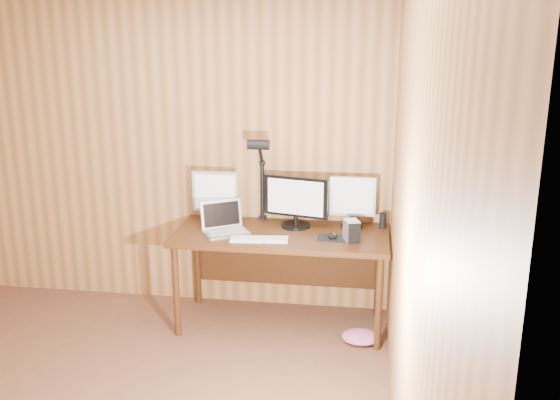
% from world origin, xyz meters
% --- Properties ---
extents(room_shell, '(4.00, 4.00, 4.00)m').
position_xyz_m(room_shell, '(0.00, 0.00, 1.25)').
color(room_shell, brown).
rests_on(room_shell, ground).
extents(desk, '(1.60, 0.70, 0.75)m').
position_xyz_m(desk, '(0.93, 1.70, 0.63)').
color(desk, '#3B1F0C').
rests_on(desk, floor).
extents(monitor_center, '(0.50, 0.22, 0.40)m').
position_xyz_m(monitor_center, '(1.02, 1.79, 0.95)').
color(monitor_center, black).
rests_on(monitor_center, desk).
extents(monitor_left, '(0.36, 0.17, 0.41)m').
position_xyz_m(monitor_left, '(0.39, 1.81, 0.97)').
color(monitor_left, black).
rests_on(monitor_left, desk).
extents(monitor_right, '(0.35, 0.17, 0.40)m').
position_xyz_m(monitor_right, '(1.45, 1.84, 0.96)').
color(monitor_right, black).
rests_on(monitor_right, desk).
extents(laptop, '(0.40, 0.37, 0.23)m').
position_xyz_m(laptop, '(0.50, 1.59, 0.81)').
color(laptop, silver).
rests_on(laptop, desk).
extents(keyboard, '(0.43, 0.16, 0.02)m').
position_xyz_m(keyboard, '(0.80, 1.44, 0.76)').
color(keyboard, white).
rests_on(keyboard, desk).
extents(mousepad, '(0.23, 0.19, 0.00)m').
position_xyz_m(mousepad, '(1.32, 1.56, 0.75)').
color(mousepad, black).
rests_on(mousepad, desk).
extents(mouse, '(0.08, 0.12, 0.04)m').
position_xyz_m(mouse, '(1.32, 1.56, 0.77)').
color(mouse, black).
rests_on(mouse, mousepad).
extents(hard_drive, '(0.13, 0.16, 0.15)m').
position_xyz_m(hard_drive, '(1.46, 1.53, 0.83)').
color(hard_drive, silver).
rests_on(hard_drive, desk).
extents(phone, '(0.07, 0.11, 0.01)m').
position_xyz_m(phone, '(0.84, 1.43, 0.76)').
color(phone, silver).
rests_on(phone, desk).
extents(speaker, '(0.05, 0.05, 0.12)m').
position_xyz_m(speaker, '(1.68, 1.85, 0.81)').
color(speaker, black).
rests_on(speaker, desk).
extents(desk_lamp, '(0.17, 0.24, 0.72)m').
position_xyz_m(desk_lamp, '(0.74, 1.85, 1.20)').
color(desk_lamp, black).
rests_on(desk_lamp, desk).
extents(fabric_pile, '(0.33, 0.29, 0.09)m').
position_xyz_m(fabric_pile, '(1.55, 1.42, 0.04)').
color(fabric_pile, '#C15D82').
rests_on(fabric_pile, floor).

